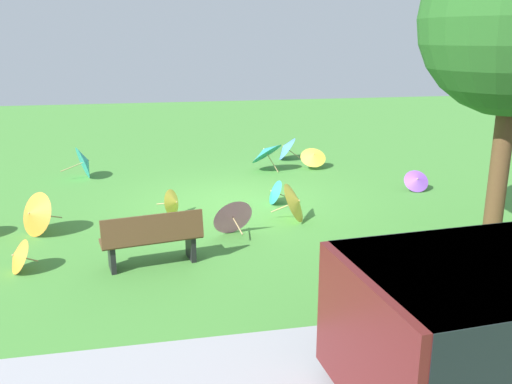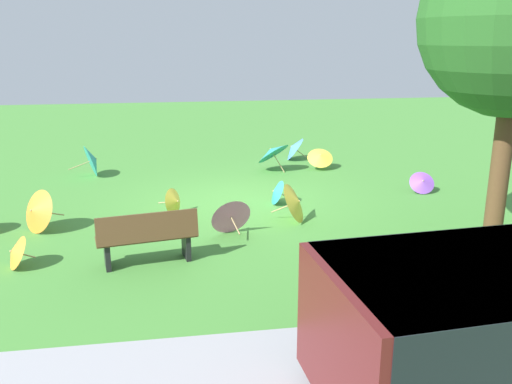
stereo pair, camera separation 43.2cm
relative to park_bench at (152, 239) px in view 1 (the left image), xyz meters
name	(u,v)px [view 1 (the left image)]	position (x,y,z in m)	size (l,w,h in m)	color
ground	(239,202)	(-1.95, -3.25, -0.47)	(40.00, 40.00, 0.00)	#478C38
park_bench	(152,239)	(0.00, 0.00, 0.00)	(1.66, 0.75, 0.90)	brown
parasol_orange_0	(33,214)	(2.13, -1.87, -0.05)	(0.90, 0.93, 0.84)	tan
parasol_teal_0	(86,162)	(1.60, -6.18, -0.03)	(0.95, 0.94, 0.87)	tan
parasol_blue_0	(285,147)	(-4.08, -7.31, -0.10)	(0.82, 0.89, 0.73)	tan
parasol_orange_1	(16,256)	(2.09, -0.16, -0.19)	(0.57, 0.66, 0.55)	tan
parasol_yellow_0	(174,202)	(-0.48, -2.51, -0.18)	(0.60, 0.60, 0.58)	tan
parasol_purple_1	(417,180)	(-6.27, -3.25, -0.19)	(0.66, 0.60, 0.54)	tan
parasol_yellow_1	(296,202)	(-2.86, -1.70, -0.06)	(0.87, 0.96, 0.80)	tan
parasol_pink_0	(232,216)	(-1.47, -1.18, -0.09)	(0.84, 0.77, 0.75)	tan
parasol_teal_2	(273,192)	(-2.67, -2.93, -0.19)	(0.59, 0.58, 0.56)	tan
parasol_teal_3	(265,151)	(-3.18, -6.01, 0.08)	(1.27, 1.28, 0.90)	tan
parasol_yellow_3	(313,156)	(-4.54, -5.97, -0.10)	(0.79, 0.74, 0.63)	tan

